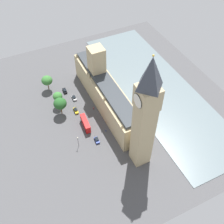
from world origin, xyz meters
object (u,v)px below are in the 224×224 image
(double_decker_bus_corner, at_px, (85,123))
(pedestrian_far_end, at_px, (106,130))
(pedestrian_leading, at_px, (93,108))
(plane_tree_by_river_gate, at_px, (58,96))
(street_lamp_slot_10, at_px, (78,140))
(parliament_building, at_px, (105,92))
(plane_tree_near_tower, at_px, (47,80))
(car_black_midblock, at_px, (65,91))
(plane_tree_opposite_hall, at_px, (60,104))
(car_yellow_cab_kerbside, at_px, (76,110))
(clock_tower, at_px, (145,115))
(car_silver_trailing, at_px, (74,98))
(car_blue_under_trees, at_px, (97,140))

(double_decker_bus_corner, distance_m, pedestrian_far_end, 11.10)
(pedestrian_leading, bearing_deg, double_decker_bus_corner, -102.71)
(plane_tree_by_river_gate, height_order, street_lamp_slot_10, plane_tree_by_river_gate)
(parliament_building, xyz_separation_m, plane_tree_near_tower, (25.27, -24.67, -2.02))
(car_black_midblock, distance_m, plane_tree_near_tower, 11.58)
(plane_tree_by_river_gate, height_order, plane_tree_opposite_hall, plane_tree_opposite_hall)
(plane_tree_opposite_hall, bearing_deg, car_yellow_cab_kerbside, 165.04)
(pedestrian_far_end, relative_size, street_lamp_slot_10, 0.23)
(plane_tree_opposite_hall, bearing_deg, clock_tower, 118.78)
(clock_tower, xyz_separation_m, plane_tree_near_tower, (24.54, -64.67, -23.64))
(car_yellow_cab_kerbside, relative_size, plane_tree_near_tower, 0.49)
(parliament_building, xyz_separation_m, car_silver_trailing, (14.62, -10.65, -8.03))
(car_yellow_cab_kerbside, bearing_deg, car_blue_under_trees, 98.27)
(plane_tree_by_river_gate, bearing_deg, car_black_midblock, -124.62)
(pedestrian_far_end, bearing_deg, double_decker_bus_corner, -6.77)
(car_silver_trailing, distance_m, car_yellow_cab_kerbside, 9.82)
(plane_tree_near_tower, bearing_deg, street_lamp_slot_10, 91.74)
(car_black_midblock, distance_m, pedestrian_leading, 22.24)
(street_lamp_slot_10, bearing_deg, plane_tree_by_river_gate, -90.13)
(street_lamp_slot_10, bearing_deg, clock_tower, 140.54)
(car_black_midblock, height_order, street_lamp_slot_10, street_lamp_slot_10)
(plane_tree_near_tower, height_order, street_lamp_slot_10, plane_tree_near_tower)
(car_blue_under_trees, bearing_deg, plane_tree_near_tower, -73.50)
(car_black_midblock, xyz_separation_m, plane_tree_opposite_hall, (6.94, 15.49, 6.72))
(car_black_midblock, distance_m, pedestrian_far_end, 38.21)
(parliament_building, bearing_deg, street_lamp_slot_10, 41.23)
(parliament_building, relative_size, plane_tree_opposite_hall, 6.08)
(parliament_building, height_order, pedestrian_leading, parliament_building)
(pedestrian_far_end, bearing_deg, clock_tower, 144.53)
(double_decker_bus_corner, height_order, pedestrian_far_end, double_decker_bus_corner)
(plane_tree_by_river_gate, bearing_deg, clock_tower, 115.05)
(car_black_midblock, bearing_deg, plane_tree_by_river_gate, -121.51)
(pedestrian_leading, bearing_deg, parliament_building, 38.81)
(clock_tower, height_order, pedestrian_leading, clock_tower)
(clock_tower, distance_m, plane_tree_near_tower, 73.09)
(plane_tree_near_tower, bearing_deg, pedestrian_far_end, 111.65)
(clock_tower, distance_m, pedestrian_leading, 49.29)
(plane_tree_near_tower, height_order, plane_tree_by_river_gate, plane_tree_near_tower)
(plane_tree_by_river_gate, bearing_deg, parliament_building, 158.48)
(car_blue_under_trees, distance_m, plane_tree_near_tower, 48.31)
(car_yellow_cab_kerbside, distance_m, plane_tree_near_tower, 25.60)
(clock_tower, distance_m, plane_tree_by_river_gate, 59.36)
(pedestrian_far_end, bearing_deg, car_yellow_cab_kerbside, -29.88)
(car_blue_under_trees, relative_size, pedestrian_far_end, 2.59)
(car_blue_under_trees, bearing_deg, pedestrian_far_end, -147.32)
(clock_tower, distance_m, car_yellow_cab_kerbside, 53.30)
(plane_tree_near_tower, bearing_deg, car_silver_trailing, 127.24)
(car_yellow_cab_kerbside, bearing_deg, car_black_midblock, -86.51)
(car_silver_trailing, relative_size, street_lamp_slot_10, 0.61)
(plane_tree_by_river_gate, relative_size, street_lamp_slot_10, 1.36)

